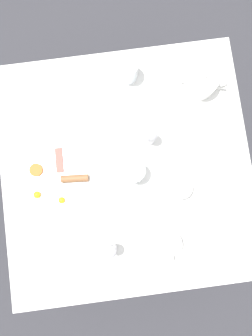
# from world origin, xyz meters

# --- Properties ---
(ground_plane) EXTENTS (8.00, 8.00, 0.00)m
(ground_plane) POSITION_xyz_m (0.00, 0.00, 0.00)
(ground_plane) COLOR #333338
(table) EXTENTS (0.99, 0.98, 0.75)m
(table) POSITION_xyz_m (0.00, 0.00, 0.67)
(table) COLOR white
(table) RESTS_ON ground_plane
(breakfast_plate) EXTENTS (0.32, 0.32, 0.04)m
(breakfast_plate) POSITION_xyz_m (0.28, 0.01, 0.76)
(breakfast_plate) COLOR white
(breakfast_plate) RESTS_ON table
(teapot_near) EXTENTS (0.20, 0.13, 0.11)m
(teapot_near) POSITION_xyz_m (-0.34, -0.30, 0.80)
(teapot_near) COLOR white
(teapot_near) RESTS_ON table
(teacup_with_saucer_left) EXTENTS (0.15, 0.15, 0.06)m
(teacup_with_saucer_left) POSITION_xyz_m (-0.13, 0.31, 0.77)
(teacup_with_saucer_left) COLOR white
(teacup_with_saucer_left) RESTS_ON table
(teacup_with_saucer_right) EXTENTS (0.15, 0.15, 0.06)m
(teacup_with_saucer_right) POSITION_xyz_m (-0.19, 0.10, 0.78)
(teacup_with_saucer_right) COLOR white
(teacup_with_saucer_right) RESTS_ON table
(water_glass_tall) EXTENTS (0.08, 0.08, 0.09)m
(water_glass_tall) POSITION_xyz_m (-0.03, 0.02, 0.80)
(water_glass_tall) COLOR white
(water_glass_tall) RESTS_ON table
(water_glass_short) EXTENTS (0.08, 0.08, 0.10)m
(water_glass_short) POSITION_xyz_m (-0.05, -0.38, 0.80)
(water_glass_short) COLOR white
(water_glass_short) RESTS_ON table
(pepper_grinder) EXTENTS (0.05, 0.05, 0.11)m
(pepper_grinder) POSITION_xyz_m (0.10, 0.30, 0.81)
(pepper_grinder) COLOR #BCBCC1
(pepper_grinder) RESTS_ON table
(salt_grinder) EXTENTS (0.05, 0.05, 0.11)m
(salt_grinder) POSITION_xyz_m (-0.11, -0.10, 0.81)
(salt_grinder) COLOR #BCBCC1
(salt_grinder) RESTS_ON table
(napkin_folded) EXTENTS (0.12, 0.15, 0.01)m
(napkin_folded) POSITION_xyz_m (-0.37, 0.37, 0.75)
(napkin_folded) COLOR white
(napkin_folded) RESTS_ON table
(fork_by_plate) EXTENTS (0.15, 0.11, 0.00)m
(fork_by_plate) POSITION_xyz_m (0.01, -0.17, 0.75)
(fork_by_plate) COLOR silver
(fork_by_plate) RESTS_ON table
(knife_by_plate) EXTENTS (0.05, 0.21, 0.00)m
(knife_by_plate) POSITION_xyz_m (0.20, -0.28, 0.75)
(knife_by_plate) COLOR silver
(knife_by_plate) RESTS_ON table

